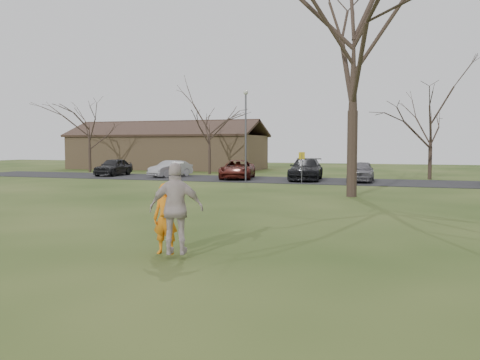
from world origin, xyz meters
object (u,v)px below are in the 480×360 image
at_px(car_4, 361,171).
at_px(car_0, 114,167).
at_px(player_defender, 166,218).
at_px(big_tree, 354,52).
at_px(car_1, 170,169).
at_px(catching_play, 176,209).
at_px(car_2, 237,169).
at_px(lamp_post, 246,124).
at_px(building, 167,151).
at_px(car_3, 306,169).

bearing_deg(car_4, car_0, 176.99).
distance_m(player_defender, big_tree, 16.09).
relative_size(car_0, car_4, 1.00).
height_order(player_defender, car_1, player_defender).
height_order(car_0, catching_play, catching_play).
relative_size(car_2, lamp_post, 0.79).
height_order(car_0, car_1, car_0).
bearing_deg(big_tree, car_4, 93.10).
height_order(car_2, big_tree, big_tree).
bearing_deg(big_tree, car_0, 152.96).
distance_m(car_4, lamp_post, 8.49).
bearing_deg(catching_play, player_defender, 139.45).
distance_m(car_2, building, 18.04).
relative_size(player_defender, car_0, 0.40).
bearing_deg(car_3, big_tree, -73.04).
xyz_separation_m(player_defender, car_1, (-12.63, 25.03, -0.16)).
distance_m(car_4, big_tree, 11.78).
distance_m(player_defender, car_3, 24.98).
bearing_deg(building, catching_play, -62.38).
bearing_deg(building, lamp_post, -47.91).
distance_m(car_0, lamp_post, 13.15).
bearing_deg(car_4, big_tree, -88.60).
height_order(car_0, lamp_post, lamp_post).
xyz_separation_m(catching_play, building, (-19.91, 38.05, 0.80)).
xyz_separation_m(car_1, car_2, (5.70, -0.34, 0.05)).
relative_size(car_2, building, 0.24).
relative_size(car_3, lamp_post, 0.85).
relative_size(car_1, building, 0.19).
distance_m(lamp_post, big_tree, 11.38).
height_order(car_1, lamp_post, lamp_post).
height_order(lamp_post, big_tree, big_tree).
bearing_deg(player_defender, building, 113.52).
bearing_deg(car_0, big_tree, -30.94).
height_order(car_2, catching_play, catching_play).
relative_size(player_defender, car_3, 0.31).
bearing_deg(lamp_post, catching_play, -75.31).
bearing_deg(car_4, catching_play, -95.24).
height_order(car_1, car_3, car_3).
bearing_deg(car_0, lamp_post, -17.13).
xyz_separation_m(car_0, car_1, (5.21, -0.03, -0.07)).
relative_size(player_defender, big_tree, 0.12).
relative_size(car_3, car_4, 1.28).
bearing_deg(car_2, car_1, 164.46).
relative_size(car_4, catching_play, 2.03).
height_order(catching_play, big_tree, big_tree).
xyz_separation_m(player_defender, car_0, (-17.84, 25.06, -0.08)).
xyz_separation_m(car_0, big_tree, (20.41, -10.42, 6.25)).
relative_size(car_3, big_tree, 0.38).
height_order(car_0, car_2, car_0).
bearing_deg(car_1, car_4, 14.78).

